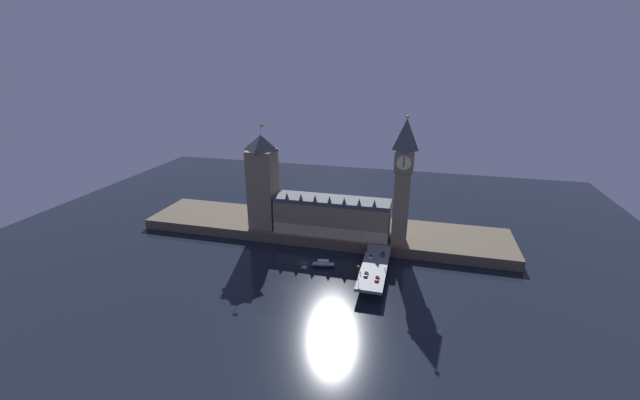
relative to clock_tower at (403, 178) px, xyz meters
The scene contains 16 objects.
ground_plane 68.30m from the clock_tower, 151.36° to the right, with size 400.00×400.00×0.00m, color black.
embankment 62.82m from the clock_tower, 164.01° to the left, with size 220.00×42.00×5.93m.
parliament_hall 46.72m from the clock_tower, behind, with size 65.71×17.83×24.89m.
clock_tower is the anchor object (origin of this frame).
victoria_tower 80.85m from the clock_tower, behind, with size 15.24×15.24×61.31m.
bridge 49.81m from the clock_tower, 107.30° to the right, with size 12.32×46.00×6.41m.
car_northbound_lead 44.07m from the clock_tower, 118.07° to the right, with size 2.02×3.86×1.34m.
car_northbound_trail 55.36m from the clock_tower, 106.76° to the right, with size 1.92×4.79×1.37m.
car_southbound_lead 56.49m from the clock_tower, 98.93° to the right, with size 1.91×4.51×1.42m.
car_southbound_trail 40.84m from the clock_tower, 109.69° to the right, with size 1.91×3.97×1.55m.
pedestrian_near_rail 56.13m from the clock_tower, 110.04° to the right, with size 0.38×0.38×1.68m.
pedestrian_mid_walk 49.42m from the clock_tower, 96.81° to the right, with size 0.38×0.38×1.80m.
pedestrian_far_rail 41.82m from the clock_tower, 131.54° to the right, with size 0.38×0.38×1.84m.
street_lamp_near 57.36m from the clock_tower, 108.72° to the right, with size 1.34×0.60×7.27m.
street_lamp_far 38.75m from the clock_tower, 134.07° to the right, with size 1.34×0.60×6.96m.
boat_upstream 61.14m from the clock_tower, 143.22° to the right, with size 12.88×5.84×3.84m.
Camera 1 is at (53.46, -175.34, 100.76)m, focal length 22.00 mm.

